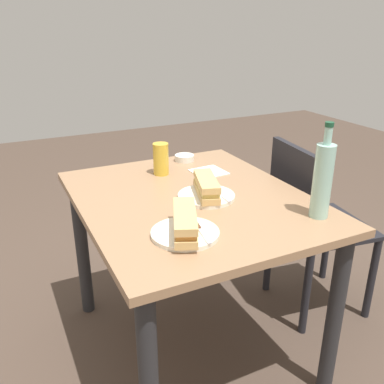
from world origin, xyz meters
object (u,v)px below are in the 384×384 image
dining_table (192,223)px  knife_far (218,192)px  baguette_sandwich_near (185,222)px  olive_bowl (184,158)px  beer_glass (161,159)px  plate_far (206,196)px  chair_far (309,220)px  water_bottle (323,179)px  plate_near (185,233)px  knife_near (200,228)px  baguette_sandwich_far (206,186)px

dining_table → knife_far: knife_far is taller
baguette_sandwich_near → olive_bowl: 0.77m
knife_far → beer_glass: 0.35m
knife_far → baguette_sandwich_near: bearing=-46.7°
baguette_sandwich_near → beer_glass: (-0.57, 0.15, 0.02)m
plate_far → baguette_sandwich_near: bearing=-40.2°
chair_far → water_bottle: 0.60m
plate_near → baguette_sandwich_near: (-0.00, 0.00, 0.04)m
chair_far → beer_glass: 0.76m
dining_table → baguette_sandwich_near: baguette_sandwich_near is taller
knife_near → beer_glass: size_ratio=1.27×
knife_near → water_bottle: size_ratio=0.54×
knife_far → dining_table: bearing=-112.8°
baguette_sandwich_near → olive_bowl: (-0.70, 0.32, -0.03)m
knife_near → baguette_sandwich_far: baguette_sandwich_far is taller
olive_bowl → chair_far: bearing=48.0°
knife_near → water_bottle: 0.45m
knife_far → beer_glass: beer_glass is taller
knife_near → beer_glass: beer_glass is taller
water_bottle → dining_table: bearing=-137.5°
beer_glass → baguette_sandwich_far: bearing=9.3°
dining_table → baguette_sandwich_near: size_ratio=4.15×
baguette_sandwich_far → plate_near: bearing=-40.2°
dining_table → olive_bowl: 0.47m
chair_far → water_bottle: bearing=-39.6°
plate_far → olive_bowl: size_ratio=2.35×
plate_near → knife_far: knife_far is taller
plate_near → beer_glass: beer_glass is taller
water_bottle → knife_far: bearing=-143.7°
chair_far → plate_far: size_ratio=3.87×
plate_far → knife_far: bearing=85.2°
dining_table → water_bottle: bearing=42.5°
knife_near → plate_far: 0.29m
dining_table → baguette_sandwich_far: bearing=52.0°
plate_near → chair_far: bearing=110.2°
baguette_sandwich_near → baguette_sandwich_far: same height
dining_table → plate_near: 0.34m
plate_far → beer_glass: (-0.33, -0.05, 0.06)m
chair_far → knife_far: bearing=-84.6°
dining_table → chair_far: bearing=91.0°
baguette_sandwich_far → olive_bowl: baguette_sandwich_far is taller
knife_far → beer_glass: bearing=-163.0°
water_bottle → plate_far: bearing=-138.8°
chair_far → baguette_sandwich_far: size_ratio=3.68×
plate_near → plate_far: size_ratio=1.00×
knife_near → beer_glass: (-0.58, 0.10, 0.05)m
plate_far → water_bottle: bearing=41.2°
chair_far → baguette_sandwich_near: chair_far is taller
chair_far → olive_bowl: 0.66m
knife_near → knife_far: bearing=140.2°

